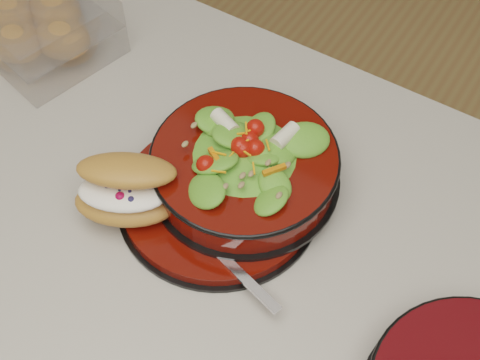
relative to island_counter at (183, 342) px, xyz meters
The scene contains 6 objects.
island_counter is the anchor object (origin of this frame).
dinner_plate 0.46m from the island_counter, 38.18° to the left, with size 0.27×0.27×0.02m.
salad_bowl 0.52m from the island_counter, 48.51° to the left, with size 0.25×0.25×0.10m.
croissant 0.50m from the island_counter, 126.92° to the right, with size 0.15×0.13×0.08m.
fork 0.48m from the island_counter, 13.54° to the right, with size 0.17×0.06×0.00m.
pastry_box 0.62m from the island_counter, 156.01° to the left, with size 0.27×0.23×0.09m.
Camera 1 is at (0.35, -0.36, 1.62)m, focal length 50.00 mm.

